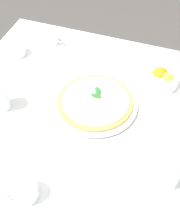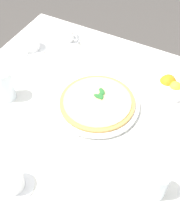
% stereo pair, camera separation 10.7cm
% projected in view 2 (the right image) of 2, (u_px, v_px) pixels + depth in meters
% --- Properties ---
extents(ground_plane, '(8.00, 8.00, 0.00)m').
position_uv_depth(ground_plane, '(85.00, 209.00, 1.62)').
color(ground_plane, '#4C4742').
extents(dining_table, '(1.06, 1.06, 0.73)m').
position_uv_depth(dining_table, '(83.00, 147.00, 1.16)').
color(dining_table, white).
rests_on(dining_table, ground_plane).
extents(pizza_plate, '(0.31, 0.31, 0.02)m').
position_uv_depth(pizza_plate, '(97.00, 104.00, 1.11)').
color(pizza_plate, white).
rests_on(pizza_plate, dining_table).
extents(pizza, '(0.28, 0.28, 0.02)m').
position_uv_depth(pizza, '(97.00, 102.00, 1.10)').
color(pizza, tan).
rests_on(pizza, pizza_plate).
extents(coffee_cup_near_right, '(0.13, 0.13, 0.07)m').
position_uv_depth(coffee_cup_near_right, '(11.00, 181.00, 0.88)').
color(coffee_cup_near_right, white).
rests_on(coffee_cup_near_right, dining_table).
extents(coffee_cup_back_corner, '(0.13, 0.13, 0.06)m').
position_uv_depth(coffee_cup_back_corner, '(66.00, 35.00, 1.36)').
color(coffee_cup_back_corner, white).
rests_on(coffee_cup_back_corner, dining_table).
extents(coffee_cup_left_edge, '(0.13, 0.13, 0.06)m').
position_uv_depth(coffee_cup_left_edge, '(31.00, 44.00, 1.31)').
color(coffee_cup_left_edge, white).
rests_on(coffee_cup_left_edge, dining_table).
extents(water_glass_far_left, '(0.06, 0.06, 0.11)m').
position_uv_depth(water_glass_far_left, '(157.00, 184.00, 0.86)').
color(water_glass_far_left, white).
rests_on(water_glass_far_left, dining_table).
extents(water_glass_center_back, '(0.07, 0.07, 0.12)m').
position_uv_depth(water_glass_center_back, '(5.00, 86.00, 1.10)').
color(water_glass_center_back, white).
rests_on(water_glass_center_back, dining_table).
extents(citrus_bowl, '(0.15, 0.15, 0.07)m').
position_uv_depth(citrus_bowl, '(168.00, 85.00, 1.15)').
color(citrus_bowl, white).
rests_on(citrus_bowl, dining_table).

